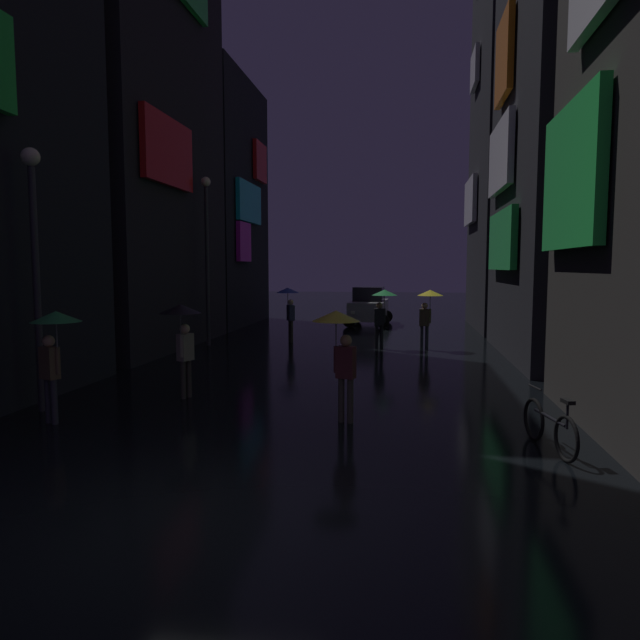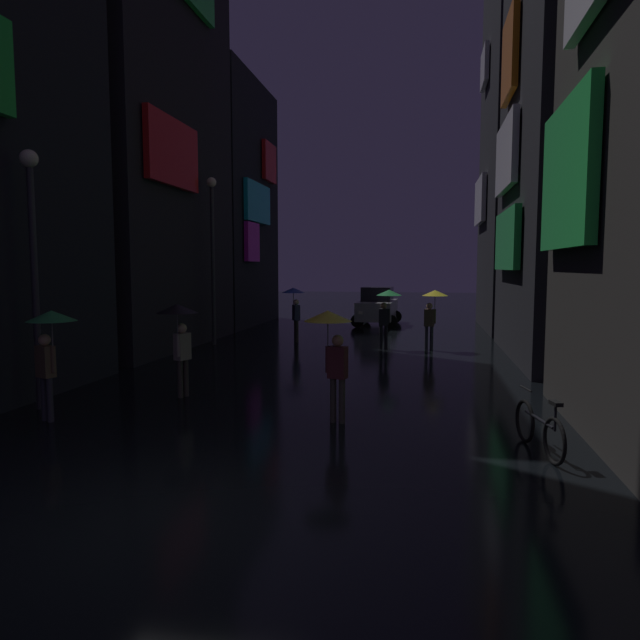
% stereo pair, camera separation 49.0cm
% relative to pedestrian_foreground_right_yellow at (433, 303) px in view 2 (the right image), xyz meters
% --- Properties ---
extents(ground_plane, '(120.00, 120.00, 0.00)m').
position_rel_pedestrian_foreground_right_yellow_xyz_m(ground_plane, '(-3.07, -14.17, -1.67)').
color(ground_plane, black).
extents(building_left_mid, '(4.25, 8.80, 18.69)m').
position_rel_pedestrian_foreground_right_yellow_xyz_m(building_left_mid, '(-10.56, -0.77, 7.67)').
color(building_left_mid, black).
rests_on(building_left_mid, ground).
extents(building_left_far, '(4.25, 7.60, 12.14)m').
position_rel_pedestrian_foreground_right_yellow_xyz_m(building_left_far, '(-10.55, 7.63, 4.40)').
color(building_left_far, black).
rests_on(building_left_far, ground).
extents(building_right_mid, '(4.25, 8.20, 13.23)m').
position_rel_pedestrian_foreground_right_yellow_xyz_m(building_right_mid, '(4.40, -1.06, 4.95)').
color(building_right_mid, '#232328').
rests_on(building_right_mid, ground).
extents(building_right_far, '(4.25, 7.75, 22.80)m').
position_rel_pedestrian_foreground_right_yellow_xyz_m(building_right_far, '(4.41, 7.71, 9.74)').
color(building_right_far, black).
rests_on(building_right_far, ground).
extents(pedestrian_foreground_right_yellow, '(0.90, 0.90, 2.12)m').
position_rel_pedestrian_foreground_right_yellow_xyz_m(pedestrian_foreground_right_yellow, '(0.00, 0.00, 0.00)').
color(pedestrian_foreground_right_yellow, '#2D2D38').
rests_on(pedestrian_foreground_right_yellow, ground).
extents(pedestrian_midstreet_left_blue, '(0.90, 0.90, 2.12)m').
position_rel_pedestrian_foreground_right_yellow_xyz_m(pedestrian_midstreet_left_blue, '(-5.29, 1.34, 0.00)').
color(pedestrian_midstreet_left_blue, '#38332D').
rests_on(pedestrian_midstreet_left_blue, ground).
extents(pedestrian_far_right_green, '(0.90, 0.90, 2.12)m').
position_rel_pedestrian_foreground_right_yellow_xyz_m(pedestrian_far_right_green, '(-1.59, -0.03, 0.00)').
color(pedestrian_far_right_green, black).
rests_on(pedestrian_far_right_green, ground).
extents(pedestrian_near_crossing_black, '(0.90, 0.90, 2.12)m').
position_rel_pedestrian_foreground_right_yellow_xyz_m(pedestrian_near_crossing_black, '(-5.62, -8.49, 0.00)').
color(pedestrian_near_crossing_black, '#38332D').
rests_on(pedestrian_near_crossing_black, ground).
extents(pedestrian_foreground_left_green, '(0.90, 0.90, 2.12)m').
position_rel_pedestrian_foreground_right_yellow_xyz_m(pedestrian_foreground_left_green, '(-7.18, -10.76, 0.00)').
color(pedestrian_foreground_left_green, '#2D2D38').
rests_on(pedestrian_foreground_left_green, ground).
extents(pedestrian_midstreet_centre_yellow, '(0.90, 0.90, 2.12)m').
position_rel_pedestrian_foreground_right_yellow_xyz_m(pedestrian_midstreet_centre_yellow, '(-1.98, -9.84, 0.00)').
color(pedestrian_midstreet_centre_yellow, '#38332D').
rests_on(pedestrian_midstreet_centre_yellow, ground).
extents(bicycle_parked_at_storefront, '(0.46, 1.79, 0.96)m').
position_rel_pedestrian_foreground_right_yellow_xyz_m(bicycle_parked_at_storefront, '(1.53, -11.00, -1.28)').
color(bicycle_parked_at_storefront, black).
rests_on(bicycle_parked_at_storefront, ground).
extents(car_distant, '(2.35, 4.20, 1.92)m').
position_rel_pedestrian_foreground_right_yellow_xyz_m(car_distant, '(-2.65, 8.40, -0.74)').
color(car_distant, '#99999E').
rests_on(car_distant, ground).
extents(streetlamp_left_near, '(0.36, 0.36, 5.26)m').
position_rel_pedestrian_foreground_right_yellow_xyz_m(streetlamp_left_near, '(-8.07, -9.92, 1.64)').
color(streetlamp_left_near, '#2D2D33').
rests_on(streetlamp_left_near, ground).
extents(streetlamp_left_far, '(0.36, 0.36, 6.20)m').
position_rel_pedestrian_foreground_right_yellow_xyz_m(streetlamp_left_far, '(-8.07, -0.04, 2.15)').
color(streetlamp_left_far, '#2D2D33').
rests_on(streetlamp_left_far, ground).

